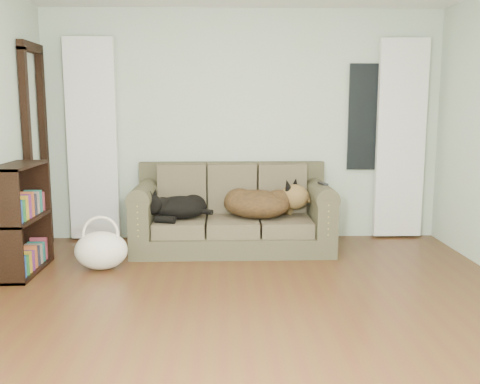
{
  "coord_description": "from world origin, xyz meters",
  "views": [
    {
      "loc": [
        -0.23,
        -3.64,
        1.53
      ],
      "look_at": [
        -0.06,
        1.6,
        0.68
      ],
      "focal_mm": 40.0,
      "sensor_mm": 36.0,
      "label": 1
    }
  ],
  "objects_px": {
    "dog_black_lab": "(177,207)",
    "tote_bag": "(101,253)",
    "sofa": "(233,208)",
    "dog_shepherd": "(261,204)",
    "bookshelf": "(21,219)"
  },
  "relations": [
    {
      "from": "dog_black_lab",
      "to": "tote_bag",
      "type": "relative_size",
      "value": 1.18
    },
    {
      "from": "tote_bag",
      "to": "sofa",
      "type": "bearing_deg",
      "value": 29.13
    },
    {
      "from": "dog_shepherd",
      "to": "bookshelf",
      "type": "distance_m",
      "value": 2.37
    },
    {
      "from": "sofa",
      "to": "dog_shepherd",
      "type": "bearing_deg",
      "value": -6.01
    },
    {
      "from": "dog_black_lab",
      "to": "sofa",
      "type": "bearing_deg",
      "value": 0.67
    },
    {
      "from": "sofa",
      "to": "tote_bag",
      "type": "distance_m",
      "value": 1.46
    },
    {
      "from": "dog_black_lab",
      "to": "bookshelf",
      "type": "height_order",
      "value": "bookshelf"
    },
    {
      "from": "sofa",
      "to": "tote_bag",
      "type": "relative_size",
      "value": 4.19
    },
    {
      "from": "tote_bag",
      "to": "dog_shepherd",
      "type": "bearing_deg",
      "value": 23.23
    },
    {
      "from": "dog_shepherd",
      "to": "bookshelf",
      "type": "xyz_separation_m",
      "value": [
        -2.26,
        -0.73,
        0.01
      ]
    },
    {
      "from": "sofa",
      "to": "tote_bag",
      "type": "xyz_separation_m",
      "value": [
        -1.25,
        -0.7,
        -0.29
      ]
    },
    {
      "from": "dog_shepherd",
      "to": "sofa",
      "type": "bearing_deg",
      "value": 14.56
    },
    {
      "from": "sofa",
      "to": "dog_shepherd",
      "type": "xyz_separation_m",
      "value": [
        0.3,
        -0.03,
        0.04
      ]
    },
    {
      "from": "bookshelf",
      "to": "dog_shepherd",
      "type": "bearing_deg",
      "value": 18.73
    },
    {
      "from": "bookshelf",
      "to": "tote_bag",
      "type": "bearing_deg",
      "value": 5.87
    }
  ]
}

